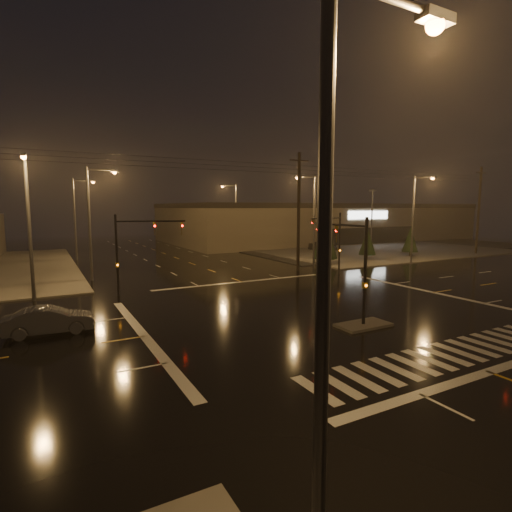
# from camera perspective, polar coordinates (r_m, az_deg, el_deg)

# --- Properties ---
(ground) EXTENTS (140.00, 140.00, 0.00)m
(ground) POSITION_cam_1_polar(r_m,az_deg,el_deg) (26.01, 8.95, -7.62)
(ground) COLOR black
(ground) RESTS_ON ground
(sidewalk_ne) EXTENTS (36.00, 36.00, 0.12)m
(sidewalk_ne) POSITION_cam_1_polar(r_m,az_deg,el_deg) (67.78, 13.70, 1.30)
(sidewalk_ne) COLOR #4E4A45
(sidewalk_ne) RESTS_ON ground
(median_island) EXTENTS (3.00, 1.60, 0.15)m
(median_island) POSITION_cam_1_polar(r_m,az_deg,el_deg) (23.06, 15.08, -9.48)
(median_island) COLOR #4E4A45
(median_island) RESTS_ON ground
(crosswalk) EXTENTS (15.00, 2.60, 0.01)m
(crosswalk) POSITION_cam_1_polar(r_m,az_deg,el_deg) (19.96, 25.25, -12.74)
(crosswalk) COLOR beige
(crosswalk) RESTS_ON ground
(stop_bar_near) EXTENTS (16.00, 0.50, 0.01)m
(stop_bar_near) POSITION_cam_1_polar(r_m,az_deg,el_deg) (18.94, 30.27, -14.10)
(stop_bar_near) COLOR beige
(stop_bar_near) RESTS_ON ground
(stop_bar_far) EXTENTS (16.00, 0.50, 0.01)m
(stop_bar_far) POSITION_cam_1_polar(r_m,az_deg,el_deg) (35.15, -2.03, -3.71)
(stop_bar_far) COLOR beige
(stop_bar_far) RESTS_ON ground
(parking_lot) EXTENTS (50.00, 24.00, 0.08)m
(parking_lot) POSITION_cam_1_polar(r_m,az_deg,el_deg) (69.84, 17.85, 1.31)
(parking_lot) COLOR black
(parking_lot) RESTS_ON ground
(retail_building) EXTENTS (60.20, 28.30, 7.20)m
(retail_building) POSITION_cam_1_polar(r_m,az_deg,el_deg) (83.01, 8.92, 5.03)
(retail_building) COLOR brown
(retail_building) RESTS_ON ground
(signal_mast_median) EXTENTS (0.25, 4.59, 6.00)m
(signal_mast_median) POSITION_cam_1_polar(r_m,az_deg,el_deg) (22.99, 13.78, -0.13)
(signal_mast_median) COLOR black
(signal_mast_median) RESTS_ON ground
(signal_mast_ne) EXTENTS (4.84, 1.86, 6.00)m
(signal_mast_ne) POSITION_cam_1_polar(r_m,az_deg,el_deg) (39.12, 11.09, 2.85)
(signal_mast_ne) COLOR black
(signal_mast_ne) RESTS_ON ground
(signal_mast_nw) EXTENTS (4.84, 1.86, 6.00)m
(signal_mast_nw) POSITION_cam_1_polar(r_m,az_deg,el_deg) (30.76, -17.36, 1.57)
(signal_mast_nw) COLOR black
(signal_mast_nw) RESTS_ON ground
(streetlight_0) EXTENTS (2.77, 0.32, 10.00)m
(streetlight_0) POSITION_cam_1_polar(r_m,az_deg,el_deg) (6.52, 11.87, 0.59)
(streetlight_0) COLOR #38383A
(streetlight_0) RESTS_ON ground
(streetlight_1) EXTENTS (2.77, 0.32, 10.00)m
(streetlight_1) POSITION_cam_1_polar(r_m,az_deg,el_deg) (38.17, -22.28, 5.38)
(streetlight_1) COLOR #38383A
(streetlight_1) RESTS_ON ground
(streetlight_2) EXTENTS (2.77, 0.32, 10.00)m
(streetlight_2) POSITION_cam_1_polar(r_m,az_deg,el_deg) (54.10, -24.17, 5.61)
(streetlight_2) COLOR #38383A
(streetlight_2) RESTS_ON ground
(streetlight_3) EXTENTS (2.77, 0.32, 10.00)m
(streetlight_3) POSITION_cam_1_polar(r_m,az_deg,el_deg) (44.69, 8.02, 5.99)
(streetlight_3) COLOR #38383A
(streetlight_3) RESTS_ON ground
(streetlight_4) EXTENTS (2.77, 0.32, 10.00)m
(streetlight_4) POSITION_cam_1_polar(r_m,az_deg,el_deg) (61.93, -3.11, 6.30)
(streetlight_4) COLOR #38383A
(streetlight_4) RESTS_ON ground
(streetlight_5) EXTENTS (0.32, 2.77, 10.00)m
(streetlight_5) POSITION_cam_1_polar(r_m,az_deg,el_deg) (31.13, -29.74, 4.75)
(streetlight_5) COLOR #38383A
(streetlight_5) RESTS_ON ground
(streetlight_6) EXTENTS (0.32, 2.77, 10.00)m
(streetlight_6) POSITION_cam_1_polar(r_m,az_deg,el_deg) (48.65, 21.83, 5.63)
(streetlight_6) COLOR #38383A
(streetlight_6) RESTS_ON ground
(utility_pole_1) EXTENTS (2.20, 0.32, 12.00)m
(utility_pole_1) POSITION_cam_1_polar(r_m,az_deg,el_deg) (41.21, 6.11, 6.40)
(utility_pole_1) COLOR black
(utility_pole_1) RESTS_ON ground
(utility_pole_2) EXTENTS (2.20, 0.32, 12.00)m
(utility_pole_2) POSITION_cam_1_polar(r_m,az_deg,el_deg) (63.26, 29.21, 5.74)
(utility_pole_2) COLOR black
(utility_pole_2) RESTS_ON ground
(conifer_0) EXTENTS (2.84, 2.84, 5.13)m
(conifer_0) POSITION_cam_1_polar(r_m,az_deg,el_deg) (46.26, 9.87, 2.40)
(conifer_0) COLOR black
(conifer_0) RESTS_ON ground
(conifer_1) EXTENTS (2.09, 2.09, 3.96)m
(conifer_1) POSITION_cam_1_polar(r_m,az_deg,el_deg) (51.12, 15.64, 2.01)
(conifer_1) COLOR black
(conifer_1) RESTS_ON ground
(conifer_2) EXTENTS (2.08, 2.08, 3.95)m
(conifer_2) POSITION_cam_1_polar(r_m,az_deg,el_deg) (56.42, 21.18, 2.23)
(conifer_2) COLOR black
(conifer_2) RESTS_ON ground
(car_parked) EXTENTS (4.06, 4.46, 1.47)m
(car_parked) POSITION_cam_1_polar(r_m,az_deg,el_deg) (61.11, 9.53, 1.44)
(car_parked) COLOR black
(car_parked) RESTS_ON ground
(car_crossing) EXTENTS (4.41, 1.77, 1.42)m
(car_crossing) POSITION_cam_1_polar(r_m,az_deg,el_deg) (23.44, -27.43, -8.16)
(car_crossing) COLOR #595B61
(car_crossing) RESTS_ON ground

